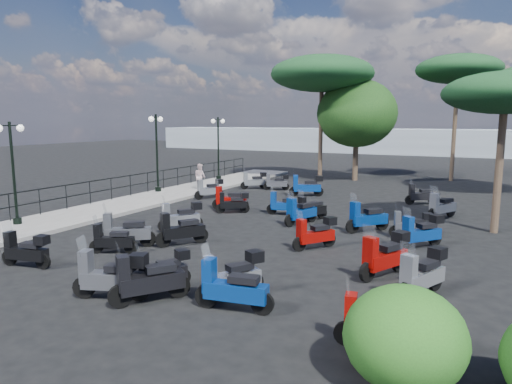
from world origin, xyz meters
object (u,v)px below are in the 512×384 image
at_px(scooter_5, 254,181).
at_px(scooter_17, 232,277).
at_px(pine_0, 458,70).
at_px(scooter_20, 300,212).
at_px(lamp_post_0, 13,166).
at_px(scooter_1, 125,232).
at_px(scooter_10, 277,182).
at_px(scooter_11, 148,281).
at_px(scooter_12, 162,271).
at_px(scooter_18, 315,234).
at_px(lamp_post_2, 218,144).
at_px(scooter_16, 232,289).
at_px(scooter_27, 441,207).
at_px(scooter_0, 26,251).
at_px(scooter_26, 411,225).
at_px(pine_2, 322,74).
at_px(scooter_7, 181,230).
at_px(scooter_13, 284,205).
at_px(scooter_2, 112,240).
at_px(scooter_19, 367,218).
at_px(scooter_23, 422,274).
at_px(scooter_24, 385,256).
at_px(lamp_post_1, 157,148).
at_px(broadleaf_tree, 357,113).
at_px(scooter_14, 311,210).
at_px(pine_3, 505,94).
at_px(scooter_4, 209,189).
at_px(scooter_3, 181,217).
at_px(scooter_22, 380,325).
at_px(scooter_6, 112,277).
at_px(scooter_9, 229,200).
at_px(scooter_15, 307,186).
at_px(scooter_21, 421,195).
at_px(scooter_25, 421,232).

bearing_deg(scooter_5, scooter_17, 163.33).
bearing_deg(pine_0, scooter_20, -104.03).
height_order(lamp_post_0, scooter_1, lamp_post_0).
relative_size(scooter_10, scooter_11, 0.93).
relative_size(scooter_12, scooter_18, 0.96).
relative_size(lamp_post_2, scooter_10, 2.82).
xyz_separation_m(scooter_16, scooter_27, (3.10, 12.16, -0.01)).
bearing_deg(scooter_0, scooter_26, -58.29).
distance_m(scooter_10, pine_2, 8.62).
relative_size(scooter_5, scooter_7, 0.86).
relative_size(scooter_13, pine_2, 0.19).
xyz_separation_m(scooter_2, scooter_27, (8.56, 10.12, 0.08)).
xyz_separation_m(scooter_19, scooter_23, (2.67, -5.67, 0.02)).
height_order(scooter_7, scooter_19, scooter_19).
height_order(scooter_2, scooter_24, scooter_24).
relative_size(lamp_post_1, scooter_16, 2.37).
relative_size(scooter_5, scooter_24, 0.76).
bearing_deg(scooter_18, scooter_11, 107.16).
height_order(scooter_27, broadleaf_tree, broadleaf_tree).
height_order(scooter_12, scooter_19, scooter_19).
distance_m(scooter_14, pine_3, 8.21).
xyz_separation_m(scooter_4, scooter_13, (5.21, -2.12, -0.05)).
bearing_deg(scooter_19, scooter_23, 155.33).
relative_size(scooter_3, scooter_10, 0.99).
distance_m(scooter_7, pine_0, 23.74).
distance_m(lamp_post_2, scooter_22, 23.48).
bearing_deg(scooter_26, scooter_18, 117.97).
distance_m(scooter_5, scooter_6, 17.43).
relative_size(scooter_9, scooter_27, 1.05).
height_order(scooter_5, scooter_12, scooter_5).
height_order(scooter_2, scooter_3, scooter_3).
relative_size(scooter_0, scooter_11, 1.01).
height_order(scooter_17, scooter_22, scooter_17).
xyz_separation_m(scooter_14, scooter_15, (-2.32, 5.61, 0.11)).
bearing_deg(pine_0, scooter_22, -88.46).
relative_size(scooter_7, scooter_9, 0.90).
relative_size(scooter_1, scooter_21, 1.07).
height_order(scooter_4, scooter_5, scooter_4).
relative_size(scooter_2, scooter_18, 0.97).
bearing_deg(scooter_7, scooter_12, 155.57).
bearing_deg(scooter_18, scooter_4, -3.74).
xyz_separation_m(scooter_3, scooter_13, (2.28, 4.34, -0.07)).
height_order(scooter_2, scooter_17, scooter_17).
bearing_deg(scooter_25, scooter_17, 102.45).
relative_size(scooter_15, scooter_24, 1.01).
relative_size(scooter_23, scooter_24, 0.97).
xyz_separation_m(lamp_post_1, scooter_5, (3.94, 4.11, -2.10)).
bearing_deg(scooter_1, scooter_11, -166.70).
distance_m(scooter_6, scooter_24, 6.88).
xyz_separation_m(scooter_5, scooter_10, (1.41, 0.18, -0.03)).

